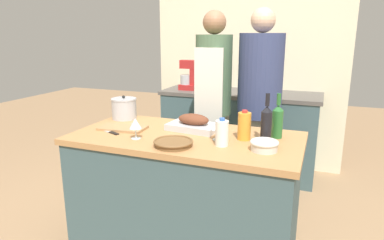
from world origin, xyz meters
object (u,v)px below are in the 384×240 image
object	(u,v)px
stock_pot	(124,108)
condiment_bottle_tall	(255,88)
person_cook_aproned	(213,99)
wine_bottle_green	(266,123)
wicker_basket	(173,143)
wine_bottle_dark	(278,120)
cutting_board	(123,128)
wine_glass_right	(135,124)
condiment_bottle_extra	(264,85)
knife_paring	(139,126)
knife_chef	(109,131)
person_cook_guest	(259,102)
mixing_bowl	(264,145)
juice_jug	(244,126)
wine_glass_left	(217,125)
roasting_pan	(193,124)
stand_mixer	(188,78)
milk_jug	(222,133)
condiment_bottle_short	(206,83)

from	to	relation	value
stock_pot	condiment_bottle_tall	world-z (taller)	stock_pot
stock_pot	person_cook_aproned	size ratio (longest dim) A/B	0.12
condiment_bottle_tall	wine_bottle_green	bearing A→B (deg)	-76.42
wicker_basket	wine_bottle_dark	xyz separation A→B (m)	(0.57, 0.41, 0.10)
wicker_basket	cutting_board	bearing A→B (deg)	156.53
wine_glass_right	condiment_bottle_extra	distance (m)	1.77
knife_paring	condiment_bottle_extra	size ratio (longest dim) A/B	0.78
stock_pot	knife_chef	xyz separation A→B (m)	(0.10, -0.38, -0.08)
wine_bottle_green	wine_glass_right	bearing A→B (deg)	-162.55
knife_paring	person_cook_guest	distance (m)	1.07
wine_bottle_dark	mixing_bowl	bearing A→B (deg)	-96.38
juice_jug	knife_chef	world-z (taller)	juice_jug
juice_jug	cutting_board	bearing A→B (deg)	-175.14
condiment_bottle_tall	condiment_bottle_extra	world-z (taller)	condiment_bottle_extra
wine_bottle_green	condiment_bottle_extra	world-z (taller)	wine_bottle_green
wine_glass_left	knife_paring	distance (m)	0.65
roasting_pan	condiment_bottle_extra	xyz separation A→B (m)	(0.28, 1.34, 0.11)
person_cook_aproned	mixing_bowl	bearing A→B (deg)	-57.93
wicker_basket	juice_jug	size ratio (longest dim) A/B	1.25
knife_chef	person_cook_guest	distance (m)	1.31
wicker_basket	wine_bottle_dark	distance (m)	0.71
stock_pot	wine_bottle_green	xyz separation A→B (m)	(1.17, -0.19, 0.04)
knife_paring	condiment_bottle_extra	world-z (taller)	condiment_bottle_extra
stand_mixer	wine_bottle_green	bearing A→B (deg)	-52.42
juice_jug	stand_mixer	size ratio (longest dim) A/B	0.59
person_cook_aproned	knife_paring	bearing A→B (deg)	-115.70
roasting_pan	condiment_bottle_tall	world-z (taller)	condiment_bottle_tall
wine_bottle_dark	wine_glass_left	xyz separation A→B (m)	(-0.35, -0.19, -0.02)
milk_jug	person_cook_aproned	world-z (taller)	person_cook_aproned
roasting_pan	wine_bottle_green	size ratio (longest dim) A/B	1.22
stock_pot	juice_jug	xyz separation A→B (m)	(1.03, -0.21, 0.01)
wine_bottle_dark	condiment_bottle_short	size ratio (longest dim) A/B	1.75
wine_glass_right	wine_bottle_green	bearing A→B (deg)	17.45
wicker_basket	knife_paring	world-z (taller)	wicker_basket
mixing_bowl	condiment_bottle_tall	distance (m)	1.71
stand_mixer	person_cook_aproned	size ratio (longest dim) A/B	0.19
wine_bottle_green	stand_mixer	xyz separation A→B (m)	(-1.12, 1.45, 0.07)
wine_glass_left	condiment_bottle_tall	xyz separation A→B (m)	(-0.06, 1.56, 0.01)
milk_jug	knife_chef	distance (m)	0.83
cutting_board	wine_glass_right	bearing A→B (deg)	-38.77
wine_glass_right	person_cook_guest	xyz separation A→B (m)	(0.62, 1.04, -0.00)
mixing_bowl	knife_paring	size ratio (longest dim) A/B	1.01
cutting_board	wine_bottle_green	bearing A→B (deg)	4.95
roasting_pan	person_cook_guest	bearing A→B (deg)	64.05
wine_bottle_dark	person_cook_guest	world-z (taller)	person_cook_guest
wine_bottle_green	wine_glass_left	world-z (taller)	wine_bottle_green
stock_pot	person_cook_guest	world-z (taller)	person_cook_guest
person_cook_guest	cutting_board	bearing A→B (deg)	-139.83
stock_pot	wine_bottle_green	world-z (taller)	wine_bottle_green
wine_glass_left	wine_glass_right	world-z (taller)	wine_glass_right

